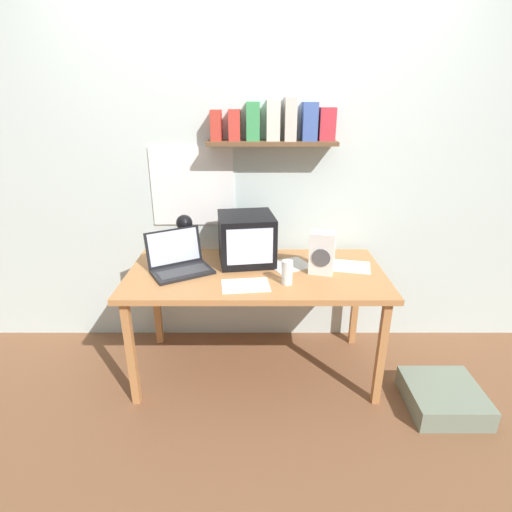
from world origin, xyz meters
TOP-DOWN VIEW (x-y plane):
  - ground_plane at (0.00, 0.00)m, footprint 12.00×12.00m
  - back_wall at (0.00, 0.47)m, footprint 5.60×0.24m
  - corner_desk at (0.00, 0.00)m, footprint 1.57×0.76m
  - crt_monitor at (-0.06, 0.16)m, footprint 0.39×0.39m
  - laptop at (-0.48, 0.02)m, footprint 0.44×0.41m
  - desk_lamp at (-0.46, 0.22)m, footprint 0.11×0.17m
  - juice_glass at (0.18, -0.18)m, footprint 0.06×0.06m
  - space_heater at (0.40, -0.02)m, footprint 0.17×0.14m
  - loose_paper_near_laptop at (0.21, 0.09)m, footprint 0.30×0.29m
  - printed_handout at (-0.06, -0.21)m, footprint 0.29×0.21m
  - loose_paper_near_monitor at (0.58, 0.07)m, footprint 0.31×0.25m
  - floor_cushion at (1.11, -0.36)m, footprint 0.42×0.42m

SIDE VIEW (x-z plane):
  - ground_plane at x=0.00m, z-range 0.00..0.00m
  - floor_cushion at x=1.11m, z-range 0.00..0.13m
  - corner_desk at x=0.00m, z-range 0.30..1.03m
  - loose_paper_near_laptop at x=0.21m, z-range 0.73..0.73m
  - printed_handout at x=-0.06m, z-range 0.73..0.73m
  - loose_paper_near_monitor at x=0.58m, z-range 0.73..0.73m
  - laptop at x=-0.48m, z-range 0.67..0.91m
  - juice_glass at x=0.18m, z-range 0.72..0.86m
  - space_heater at x=0.40m, z-range 0.73..0.98m
  - crt_monitor at x=-0.06m, z-range 0.73..1.04m
  - desk_lamp at x=-0.46m, z-range 0.79..1.09m
  - back_wall at x=0.00m, z-range 0.01..2.61m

